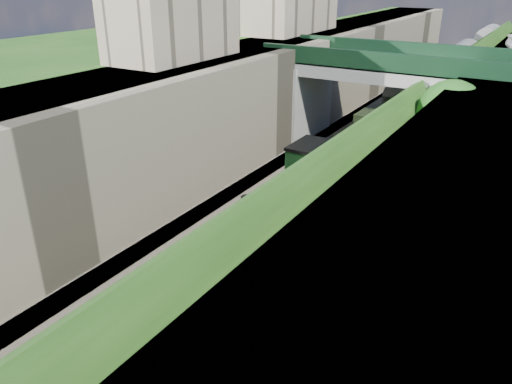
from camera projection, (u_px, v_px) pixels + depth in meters
ground at (142, 345)px, 17.22m from camera, size 160.00×160.00×0.00m
trackbed at (353, 165)px, 32.81m from camera, size 10.00×90.00×0.20m
retaining_wall at (281, 104)px, 34.01m from camera, size 1.00×90.00×7.00m
street_plateau_left at (238, 97)px, 35.67m from camera, size 6.00×90.00×7.00m
embankment_slope at (431, 145)px, 28.27m from camera, size 4.56×91.27×6.36m
track_left at (325, 158)px, 33.69m from camera, size 2.50×90.00×0.20m
track_right at (371, 166)px, 32.18m from camera, size 2.50×90.00×0.20m
road_bridge at (392, 95)px, 33.87m from camera, size 16.00×6.40×7.25m
building_near at (173, 23)px, 28.97m from camera, size 4.00×8.00×4.00m
tree at (453, 116)px, 26.95m from camera, size 3.60×3.80×6.60m
locomotive at (292, 208)px, 22.82m from camera, size 3.10×10.23×3.83m
tender at (351, 164)px, 28.69m from camera, size 2.70×6.00×3.05m
coach_front at (412, 109)px, 38.36m from camera, size 2.90×18.00×3.70m
coach_middle at (460, 70)px, 53.06m from camera, size 2.90×18.00×3.70m
coach_rear at (487, 48)px, 67.75m from camera, size 2.90×18.00×3.70m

